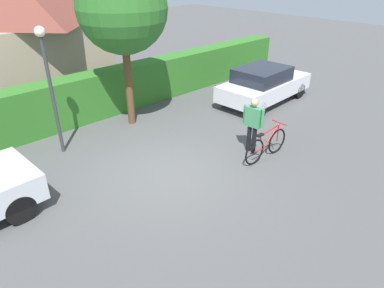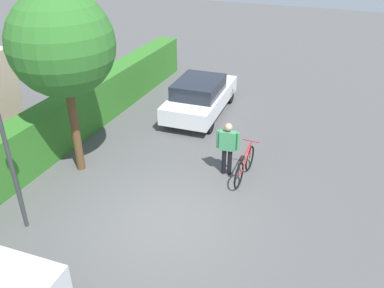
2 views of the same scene
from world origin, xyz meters
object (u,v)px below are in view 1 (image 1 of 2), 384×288
object	(u,v)px
bicycle	(266,145)
tree_kerbside	(122,8)
person_rider	(253,121)
parked_car_far	(264,84)
street_lamp	(48,73)

from	to	relation	value
bicycle	tree_kerbside	bearing A→B (deg)	105.88
person_rider	tree_kerbside	world-z (taller)	tree_kerbside
parked_car_far	bicycle	bearing A→B (deg)	-142.86
street_lamp	tree_kerbside	world-z (taller)	tree_kerbside
parked_car_far	street_lamp	size ratio (longest dim) A/B	1.17
parked_car_far	tree_kerbside	distance (m)	6.20
parked_car_far	bicycle	distance (m)	4.61
street_lamp	tree_kerbside	bearing A→B (deg)	6.46
parked_car_far	tree_kerbside	world-z (taller)	tree_kerbside
street_lamp	tree_kerbside	distance (m)	3.08
tree_kerbside	bicycle	bearing A→B (deg)	-74.12
tree_kerbside	parked_car_far	bearing A→B (deg)	-21.50
parked_car_far	person_rider	xyz separation A→B (m)	(-3.64, -2.23, 0.22)
bicycle	street_lamp	bearing A→B (deg)	132.48
bicycle	street_lamp	world-z (taller)	street_lamp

